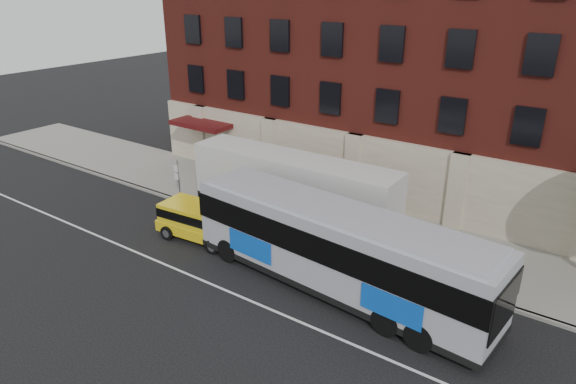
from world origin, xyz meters
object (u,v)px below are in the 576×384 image
Objects in this scene: sign_pole at (178,178)px; shipping_container at (293,192)px; yellow_suv at (197,220)px; city_bus at (337,247)px.

shipping_container reaches higher than sign_pole.
sign_pole is 7.45m from shipping_container.
sign_pole is 0.52× the size of yellow_suv.
shipping_container is (7.35, 1.17, 0.45)m from sign_pole.
sign_pole is 0.22× the size of shipping_container.
city_bus is 8.16m from yellow_suv.
yellow_suv is at bearing 179.56° from city_bus.
sign_pole reaches higher than yellow_suv.
city_bus is 6.47m from shipping_container.
shipping_container is at bearing 9.03° from sign_pole.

